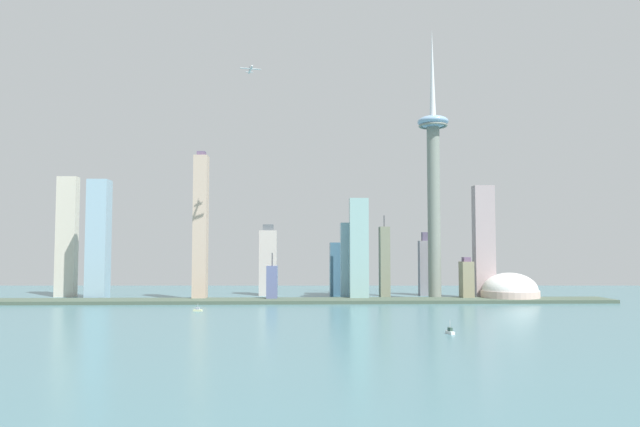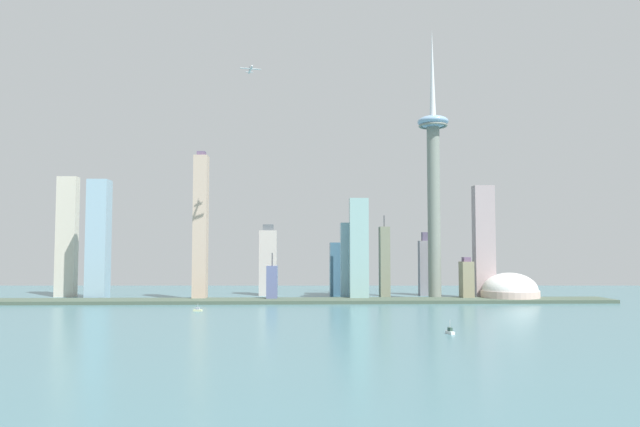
# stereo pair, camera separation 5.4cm
# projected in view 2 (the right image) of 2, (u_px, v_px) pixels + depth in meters

# --- Properties ---
(waterfront_pier) EXTENTS (759.59, 51.46, 3.93)m
(waterfront_pier) POSITION_uv_depth(u_px,v_px,m) (293.00, 301.00, 686.52)
(waterfront_pier) COLOR #435344
(waterfront_pier) RESTS_ON ground
(observation_tower) EXTENTS (38.96, 38.96, 344.11)m
(observation_tower) POSITION_uv_depth(u_px,v_px,m) (434.00, 173.00, 730.72)
(observation_tower) COLOR gray
(observation_tower) RESTS_ON ground
(stadium_dome) EXTENTS (70.24, 70.24, 43.42)m
(stadium_dome) POSITION_uv_depth(u_px,v_px,m) (510.00, 292.00, 712.80)
(stadium_dome) COLOR beige
(stadium_dome) RESTS_ON ground
(skyscraper_0) EXTENTS (16.57, 19.63, 183.26)m
(skyscraper_0) POSITION_uv_depth(u_px,v_px,m) (201.00, 227.00, 710.61)
(skyscraper_0) COLOR tan
(skyscraper_0) RESTS_ON ground
(skyscraper_1) EXTENTS (25.61, 14.95, 159.72)m
(skyscraper_1) POSITION_uv_depth(u_px,v_px,m) (67.00, 236.00, 772.27)
(skyscraper_1) COLOR beige
(skyscraper_1) RESTS_ON ground
(skyscraper_2) EXTENTS (13.50, 21.27, 96.66)m
(skyscraper_2) POSITION_uv_depth(u_px,v_px,m) (346.00, 261.00, 743.05)
(skyscraper_2) COLOR #87B2C4
(skyscraper_2) RESTS_ON ground
(skyscraper_3) EXTENTS (23.57, 18.45, 96.59)m
(skyscraper_3) POSITION_uv_depth(u_px,v_px,m) (268.00, 262.00, 790.24)
(skyscraper_3) COLOR beige
(skyscraper_3) RESTS_ON ground
(skyscraper_4) EXTENTS (12.10, 18.50, 105.42)m
(skyscraper_4) POSITION_uv_depth(u_px,v_px,m) (384.00, 263.00, 727.33)
(skyscraper_4) COLOR slate
(skyscraper_4) RESTS_ON ground
(skyscraper_5) EXTENTS (14.19, 19.86, 53.08)m
(skyscraper_5) POSITION_uv_depth(u_px,v_px,m) (467.00, 280.00, 714.47)
(skyscraper_5) COLOR gray
(skyscraper_5) RESTS_ON ground
(skyscraper_6) EXTENTS (23.02, 17.54, 125.68)m
(skyscraper_6) POSITION_uv_depth(u_px,v_px,m) (359.00, 249.00, 713.84)
(skyscraper_6) COLOR #89B1AF
(skyscraper_6) RESTS_ON ground
(skyscraper_7) EXTENTS (25.13, 23.43, 150.30)m
(skyscraper_7) POSITION_uv_depth(u_px,v_px,m) (98.00, 239.00, 726.67)
(skyscraper_7) COLOR #8CAEC1
(skyscraper_7) RESTS_ON ground
(skyscraper_8) EXTENTS (13.09, 22.75, 58.49)m
(skyscraper_8) POSITION_uv_depth(u_px,v_px,m) (272.00, 283.00, 704.95)
(skyscraper_8) COLOR slate
(skyscraper_8) RESTS_ON ground
(skyscraper_9) EXTENTS (27.51, 27.21, 71.86)m
(skyscraper_9) POSITION_uv_depth(u_px,v_px,m) (340.00, 269.00, 790.00)
(skyscraper_9) COLOR #3D647D
(skyscraper_9) RESTS_ON ground
(skyscraper_10) EXTENTS (25.36, 16.99, 144.15)m
(skyscraper_10) POSITION_uv_depth(u_px,v_px,m) (484.00, 242.00, 739.76)
(skyscraper_10) COLOR #A49295
(skyscraper_10) RESTS_ON ground
(skyscraper_11) EXTENTS (22.14, 14.37, 86.04)m
(skyscraper_11) POSITION_uv_depth(u_px,v_px,m) (427.00, 266.00, 789.92)
(skyscraper_11) COLOR gray
(skyscraper_11) RESTS_ON ground
(boat_0) EXTENTS (5.12, 10.13, 10.64)m
(boat_0) POSITION_uv_depth(u_px,v_px,m) (450.00, 332.00, 432.93)
(boat_0) COLOR white
(boat_0) RESTS_ON ground
(boat_1) EXTENTS (9.57, 5.76, 7.68)m
(boat_1) POSITION_uv_depth(u_px,v_px,m) (198.00, 310.00, 589.31)
(boat_1) COLOR beige
(boat_1) RESTS_ON ground
(airplane) EXTENTS (22.46, 24.82, 7.21)m
(airplane) POSITION_uv_depth(u_px,v_px,m) (251.00, 69.00, 625.85)
(airplane) COLOR silver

